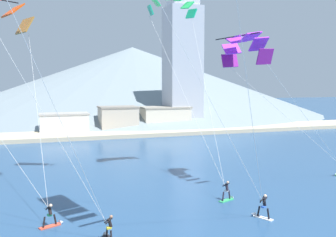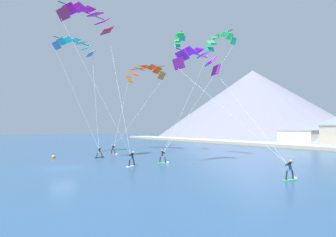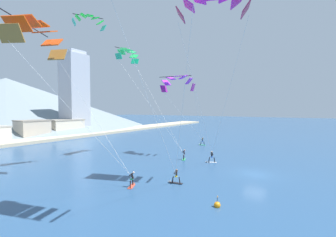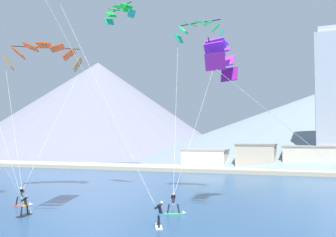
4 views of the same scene
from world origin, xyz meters
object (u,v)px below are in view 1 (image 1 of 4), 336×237
Objects in this scene: kitesurfer_far_left at (261,210)px; kitesurfer_near_trail at (108,232)px; kitesurfer_far_right at (53,219)px; parafoil_kite_mid_center at (172,5)px; kitesurfer_mid_center at (228,194)px; parafoil_kite_near_lead at (245,47)px.

kitesurfer_near_trail is at bearing -179.41° from kitesurfer_far_left.
kitesurfer_far_left is 14.64m from kitesurfer_far_right.
parafoil_kite_mid_center reaches higher than kitesurfer_far_right.
kitesurfer_mid_center is (10.74, 4.50, 0.08)m from kitesurfer_near_trail.
kitesurfer_far_left is 1.04× the size of kitesurfer_far_right.
kitesurfer_near_trail is at bearing -151.53° from parafoil_kite_near_lead.
kitesurfer_mid_center is at bearing 94.57° from kitesurfer_far_left.
kitesurfer_near_trail is 1.02× the size of kitesurfer_far_right.
kitesurfer_near_trail is at bearing -122.20° from parafoil_kite_mid_center.
kitesurfer_mid_center is at bearing 5.07° from kitesurfer_far_right.
kitesurfer_near_trail is 11.09m from kitesurfer_far_left.
kitesurfer_far_right reaches higher than kitesurfer_near_trail.
parafoil_kite_mid_center is (-1.48, 15.15, 17.34)m from kitesurfer_far_left.
kitesurfer_far_left is at bearing 0.59° from kitesurfer_near_trail.
kitesurfer_far_right is at bearing -136.88° from parafoil_kite_mid_center.
kitesurfer_mid_center is 0.98× the size of kitesurfer_far_left.
kitesurfer_far_left is at bearing -84.40° from parafoil_kite_mid_center.
kitesurfer_mid_center is 0.10× the size of parafoil_kite_mid_center.
kitesurfer_mid_center is at bearing -83.98° from parafoil_kite_mid_center.
kitesurfer_far_right is 21.45m from parafoil_kite_near_lead.
kitesurfer_far_right is at bearing -166.11° from parafoil_kite_near_lead.
kitesurfer_far_right is (-13.94, -1.24, -0.02)m from kitesurfer_mid_center.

